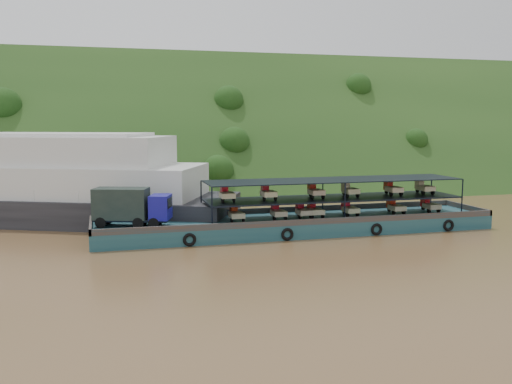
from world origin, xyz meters
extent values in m
plane|color=brown|center=(0.00, 0.00, 0.00)|extent=(160.00, 160.00, 0.00)
cube|color=#183513|center=(0.00, 36.00, 0.00)|extent=(140.00, 39.60, 39.60)
cube|color=#153F4C|center=(0.72, -0.45, 0.60)|extent=(35.00, 7.00, 1.20)
cube|color=#592D19|center=(0.72, 2.95, 1.45)|extent=(35.00, 0.20, 0.50)
cube|color=#592D19|center=(0.72, -3.85, 1.45)|extent=(35.00, 0.20, 0.50)
cube|color=#592D19|center=(18.12, -0.45, 1.45)|extent=(0.20, 7.00, 0.50)
cube|color=#592D19|center=(-16.68, -0.45, 1.45)|extent=(0.20, 7.00, 0.50)
torus|color=black|center=(-9.28, -4.00, 0.55)|extent=(1.06, 0.26, 1.06)
torus|color=black|center=(-1.28, -4.00, 0.55)|extent=(1.06, 0.26, 1.06)
torus|color=black|center=(6.72, -4.00, 0.55)|extent=(1.06, 0.26, 1.06)
torus|color=black|center=(13.72, -4.00, 0.55)|extent=(1.06, 0.26, 1.06)
cylinder|color=black|center=(-15.89, -0.72, 1.65)|extent=(0.95, 0.58, 0.89)
cylinder|color=black|center=(-15.30, 1.06, 1.65)|extent=(0.95, 0.58, 0.89)
cylinder|color=black|center=(-13.02, -1.69, 1.65)|extent=(0.95, 0.58, 0.89)
cylinder|color=black|center=(-12.42, 0.09, 1.65)|extent=(0.95, 0.58, 0.89)
cylinder|color=black|center=(-11.83, -2.09, 1.65)|extent=(0.95, 0.58, 0.89)
cylinder|color=black|center=(-11.24, -0.31, 1.65)|extent=(0.95, 0.58, 0.89)
cube|color=black|center=(-13.40, -0.57, 1.78)|extent=(6.38, 3.80, 0.18)
cube|color=navy|center=(-11.20, -1.31, 2.81)|extent=(2.12, 2.51, 1.96)
cube|color=black|center=(-10.48, -1.55, 3.16)|extent=(0.62, 1.71, 0.80)
cube|color=black|center=(-14.24, -0.29, 3.07)|extent=(4.74, 3.40, 2.50)
cube|color=black|center=(4.22, -0.45, 2.86)|extent=(23.00, 5.00, 0.12)
cube|color=black|center=(4.22, -0.45, 4.50)|extent=(23.00, 5.00, 0.08)
cylinder|color=black|center=(-7.28, -2.95, 2.85)|extent=(0.12, 0.12, 3.30)
cylinder|color=black|center=(-7.28, 2.05, 2.85)|extent=(0.12, 0.12, 3.30)
cylinder|color=black|center=(4.22, -2.95, 2.85)|extent=(0.12, 0.12, 3.30)
cylinder|color=black|center=(4.22, 2.05, 2.85)|extent=(0.12, 0.12, 3.30)
cylinder|color=black|center=(15.72, -2.95, 2.85)|extent=(0.12, 0.12, 3.30)
cylinder|color=black|center=(15.72, 2.05, 2.85)|extent=(0.12, 0.12, 3.30)
cylinder|color=black|center=(-4.77, 0.60, 1.46)|extent=(0.12, 0.52, 0.52)
cylinder|color=black|center=(-5.27, -1.20, 1.46)|extent=(0.14, 0.52, 0.52)
cylinder|color=black|center=(-4.27, -1.20, 1.46)|extent=(0.14, 0.52, 0.52)
cube|color=beige|center=(-4.77, -0.85, 1.80)|extent=(1.15, 1.50, 0.44)
cube|color=#B62B0C|center=(-4.77, 0.30, 1.98)|extent=(0.55, 0.80, 0.80)
cube|color=#B62B0C|center=(-4.77, 0.10, 2.48)|extent=(0.50, 0.10, 0.10)
cylinder|color=black|center=(-1.02, 0.60, 1.46)|extent=(0.12, 0.52, 0.52)
cylinder|color=black|center=(-1.52, -1.20, 1.46)|extent=(0.14, 0.52, 0.52)
cylinder|color=black|center=(-0.52, -1.20, 1.46)|extent=(0.14, 0.52, 0.52)
cube|color=beige|center=(-1.02, -0.85, 1.80)|extent=(1.15, 1.50, 0.44)
cube|color=red|center=(-1.02, 0.30, 1.98)|extent=(0.55, 0.80, 0.80)
cube|color=red|center=(-1.02, 0.10, 2.48)|extent=(0.50, 0.10, 0.10)
cylinder|color=black|center=(2.42, 0.60, 1.46)|extent=(0.12, 0.52, 0.52)
cylinder|color=black|center=(1.92, -1.20, 1.46)|extent=(0.14, 0.52, 0.52)
cylinder|color=black|center=(2.92, -1.20, 1.46)|extent=(0.14, 0.52, 0.52)
cube|color=beige|center=(2.42, -0.85, 1.80)|extent=(1.15, 1.50, 0.44)
cube|color=#B90C16|center=(2.42, 0.30, 1.98)|extent=(0.55, 0.80, 0.80)
cube|color=#B90C16|center=(2.42, 0.10, 2.48)|extent=(0.50, 0.10, 0.10)
cylinder|color=black|center=(5.75, 0.60, 1.46)|extent=(0.12, 0.52, 0.52)
cylinder|color=black|center=(5.25, -1.20, 1.46)|extent=(0.14, 0.52, 0.52)
cylinder|color=black|center=(6.25, -1.20, 1.46)|extent=(0.14, 0.52, 0.52)
cube|color=beige|center=(5.75, -0.85, 1.80)|extent=(1.15, 1.50, 0.44)
cube|color=red|center=(5.75, 0.30, 1.98)|extent=(0.55, 0.80, 0.80)
cube|color=red|center=(5.75, 0.10, 2.48)|extent=(0.50, 0.10, 0.10)
cylinder|color=black|center=(10.36, 0.60, 1.46)|extent=(0.12, 0.52, 0.52)
cylinder|color=black|center=(9.86, -1.20, 1.46)|extent=(0.14, 0.52, 0.52)
cylinder|color=black|center=(10.86, -1.20, 1.46)|extent=(0.14, 0.52, 0.52)
cube|color=beige|center=(10.36, -0.85, 1.80)|extent=(1.15, 1.50, 0.44)
cube|color=red|center=(10.36, 0.30, 1.98)|extent=(0.55, 0.80, 0.80)
cube|color=red|center=(10.36, 0.10, 2.48)|extent=(0.50, 0.10, 0.10)
cylinder|color=black|center=(13.98, 0.60, 1.46)|extent=(0.12, 0.52, 0.52)
cylinder|color=black|center=(13.48, -1.20, 1.46)|extent=(0.14, 0.52, 0.52)
cylinder|color=black|center=(14.48, -1.20, 1.46)|extent=(0.14, 0.52, 0.52)
cube|color=tan|center=(13.98, -0.85, 1.80)|extent=(1.15, 1.50, 0.44)
cube|color=#BA0C13|center=(13.98, 0.30, 1.98)|extent=(0.55, 0.80, 0.80)
cube|color=#BA0C13|center=(13.98, 0.10, 2.48)|extent=(0.50, 0.10, 0.10)
cylinder|color=black|center=(1.31, 0.60, 1.46)|extent=(0.12, 0.52, 0.52)
cylinder|color=black|center=(0.81, -1.20, 1.46)|extent=(0.14, 0.52, 0.52)
cylinder|color=black|center=(1.81, -1.20, 1.46)|extent=(0.14, 0.52, 0.52)
cube|color=beige|center=(1.31, -0.85, 1.80)|extent=(1.15, 1.50, 0.44)
cube|color=red|center=(1.31, 0.30, 1.98)|extent=(0.55, 0.80, 0.80)
cube|color=red|center=(1.31, 0.10, 2.48)|extent=(0.50, 0.10, 0.10)
cylinder|color=black|center=(-5.58, 0.60, 3.18)|extent=(0.12, 0.52, 0.52)
cylinder|color=black|center=(-6.08, -1.20, 3.18)|extent=(0.14, 0.52, 0.52)
cylinder|color=black|center=(-5.08, -1.20, 3.18)|extent=(0.14, 0.52, 0.52)
cube|color=beige|center=(-5.58, -0.85, 3.52)|extent=(1.15, 1.50, 0.44)
cube|color=red|center=(-5.58, 0.30, 3.70)|extent=(0.55, 0.80, 0.80)
cube|color=red|center=(-5.58, 0.10, 4.20)|extent=(0.50, 0.10, 0.10)
cylinder|color=black|center=(-1.94, 0.60, 3.18)|extent=(0.12, 0.52, 0.52)
cylinder|color=black|center=(-2.44, -1.20, 3.18)|extent=(0.14, 0.52, 0.52)
cylinder|color=black|center=(-1.44, -1.20, 3.18)|extent=(0.14, 0.52, 0.52)
cube|color=beige|center=(-1.94, -0.85, 3.52)|extent=(1.15, 1.50, 0.44)
cube|color=#B90C1A|center=(-1.94, 0.30, 3.70)|extent=(0.55, 0.80, 0.80)
cube|color=#B90C1A|center=(-1.94, 0.10, 4.20)|extent=(0.50, 0.10, 0.10)
cylinder|color=black|center=(2.42, 0.60, 3.18)|extent=(0.12, 0.52, 0.52)
cylinder|color=black|center=(1.92, -1.20, 3.18)|extent=(0.14, 0.52, 0.52)
cylinder|color=black|center=(2.92, -1.20, 3.18)|extent=(0.14, 0.52, 0.52)
cube|color=tan|center=(2.42, -0.85, 3.52)|extent=(1.15, 1.50, 0.44)
cube|color=#B0180B|center=(2.42, 0.30, 3.70)|extent=(0.55, 0.80, 0.80)
cube|color=#B0180B|center=(2.42, 0.10, 4.20)|extent=(0.50, 0.10, 0.10)
cylinder|color=black|center=(5.72, 0.60, 3.18)|extent=(0.12, 0.52, 0.52)
cylinder|color=black|center=(5.22, -1.20, 3.18)|extent=(0.14, 0.52, 0.52)
cylinder|color=black|center=(6.22, -1.20, 3.18)|extent=(0.14, 0.52, 0.52)
cube|color=#BEB986|center=(5.72, -0.85, 3.52)|extent=(1.15, 1.50, 0.44)
cube|color=beige|center=(5.72, 0.30, 3.70)|extent=(0.55, 0.80, 0.80)
cube|color=beige|center=(5.72, 0.10, 4.20)|extent=(0.50, 0.10, 0.10)
cylinder|color=black|center=(10.02, 0.60, 3.18)|extent=(0.12, 0.52, 0.52)
cylinder|color=black|center=(9.52, -1.20, 3.18)|extent=(0.14, 0.52, 0.52)
cylinder|color=black|center=(10.52, -1.20, 3.18)|extent=(0.14, 0.52, 0.52)
cube|color=beige|center=(10.02, -0.85, 3.52)|extent=(1.15, 1.50, 0.44)
cube|color=#B7140C|center=(10.02, 0.30, 3.70)|extent=(0.55, 0.80, 0.80)
cube|color=#B7140C|center=(10.02, 0.10, 4.20)|extent=(0.50, 0.10, 0.10)
cylinder|color=black|center=(13.29, 0.60, 3.18)|extent=(0.12, 0.52, 0.52)
cylinder|color=black|center=(12.79, -1.20, 3.18)|extent=(0.14, 0.52, 0.52)
cylinder|color=black|center=(13.79, -1.20, 3.18)|extent=(0.14, 0.52, 0.52)
cube|color=#BFB787|center=(13.29, -0.85, 3.52)|extent=(1.15, 1.50, 0.44)
cube|color=beige|center=(13.29, 0.30, 3.70)|extent=(0.55, 0.80, 0.80)
cube|color=beige|center=(13.29, 0.10, 4.20)|extent=(0.50, 0.10, 0.10)
cube|color=black|center=(-23.45, 12.80, 1.27)|extent=(42.81, 27.21, 2.54)
cube|color=silver|center=(-23.45, 12.80, 4.01)|extent=(36.61, 23.61, 2.96)
cube|color=silver|center=(-23.45, 12.80, 6.87)|extent=(30.41, 20.01, 2.75)
cube|color=silver|center=(-23.45, 12.80, 8.40)|extent=(26.13, 17.29, 0.32)
camera|label=1|loc=(-15.84, -47.21, 9.74)|focal=40.00mm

